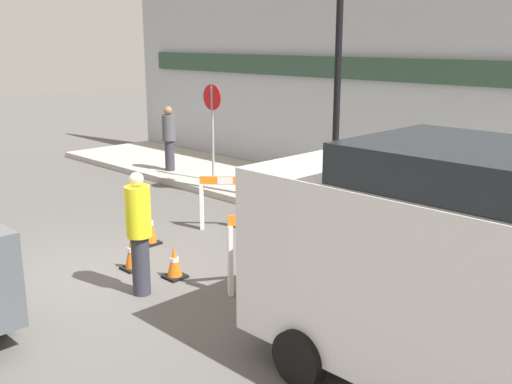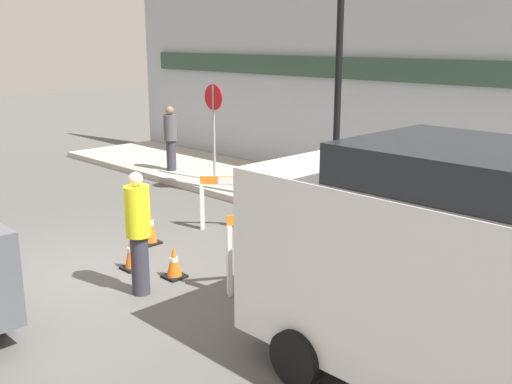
% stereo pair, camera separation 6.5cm
% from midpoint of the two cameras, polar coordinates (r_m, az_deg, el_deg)
% --- Properties ---
extents(ground_plane, '(60.00, 60.00, 0.00)m').
position_cam_midpoint_polar(ground_plane, '(9.24, -16.24, -8.13)').
color(ground_plane, '#565451').
extents(sidewalk_slab, '(18.00, 2.99, 0.15)m').
position_cam_midpoint_polar(sidewalk_slab, '(12.96, 7.62, -0.85)').
color(sidewalk_slab, '#ADA89E').
rests_on(sidewalk_slab, ground_plane).
extents(storefront_facade, '(18.00, 0.22, 5.50)m').
position_cam_midpoint_polar(storefront_facade, '(13.80, 12.09, 11.17)').
color(storefront_facade, '#A3A8B2').
rests_on(storefront_facade, ground_plane).
extents(streetlamp_post, '(0.44, 0.44, 5.95)m').
position_cam_midpoint_polar(streetlamp_post, '(11.59, 8.22, 16.62)').
color(streetlamp_post, black).
rests_on(streetlamp_post, sidewalk_slab).
extents(stop_sign, '(0.60, 0.06, 2.28)m').
position_cam_midpoint_polar(stop_sign, '(14.15, -3.92, 7.16)').
color(stop_sign, gray).
rests_on(stop_sign, sidewalk_slab).
extents(barricade_0, '(0.78, 0.73, 1.01)m').
position_cam_midpoint_polar(barricade_0, '(11.06, -2.73, -0.81)').
color(barricade_0, white).
rests_on(barricade_0, ground_plane).
extents(barricade_1, '(0.58, 0.81, 1.15)m').
position_cam_midpoint_polar(barricade_1, '(8.28, 0.48, -5.58)').
color(barricade_1, white).
rests_on(barricade_1, ground_plane).
extents(traffic_cone_0, '(0.30, 0.30, 0.66)m').
position_cam_midpoint_polar(traffic_cone_0, '(10.48, -9.88, -3.24)').
color(traffic_cone_0, black).
rests_on(traffic_cone_0, ground_plane).
extents(traffic_cone_1, '(0.30, 0.30, 0.49)m').
position_cam_midpoint_polar(traffic_cone_1, '(8.99, -7.61, -6.70)').
color(traffic_cone_1, black).
rests_on(traffic_cone_1, ground_plane).
extents(traffic_cone_2, '(0.30, 0.30, 0.54)m').
position_cam_midpoint_polar(traffic_cone_2, '(11.24, 2.16, -2.12)').
color(traffic_cone_2, black).
rests_on(traffic_cone_2, ground_plane).
extents(traffic_cone_3, '(0.30, 0.30, 0.61)m').
position_cam_midpoint_polar(traffic_cone_3, '(10.83, 5.50, -2.65)').
color(traffic_cone_3, black).
rests_on(traffic_cone_3, ground_plane).
extents(traffic_cone_4, '(0.30, 0.30, 0.55)m').
position_cam_midpoint_polar(traffic_cone_4, '(9.42, -11.56, -5.70)').
color(traffic_cone_4, black).
rests_on(traffic_cone_4, ground_plane).
extents(person_worker, '(0.37, 0.37, 1.74)m').
position_cam_midpoint_polar(person_worker, '(8.29, -10.93, -3.53)').
color(person_worker, '#33333D').
rests_on(person_worker, ground_plane).
extents(person_pedestrian, '(0.42, 0.42, 1.65)m').
position_cam_midpoint_polar(person_pedestrian, '(15.50, -8.02, 5.28)').
color(person_pedestrian, '#33333D').
rests_on(person_pedestrian, sidewalk_slab).
extents(work_van, '(4.90, 2.08, 2.53)m').
position_cam_midpoint_polar(work_van, '(5.89, 21.98, -7.38)').
color(work_van, white).
rests_on(work_van, ground_plane).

